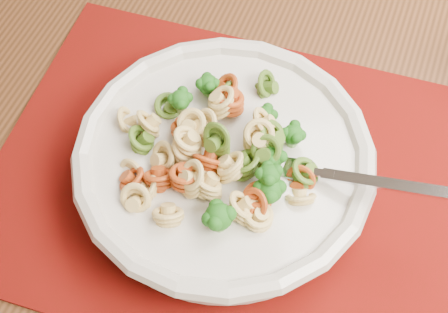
{
  "coord_description": "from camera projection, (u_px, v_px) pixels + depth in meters",
  "views": [
    {
      "loc": [
        -0.68,
        -0.14,
        1.27
      ],
      "look_at": [
        -0.67,
        0.16,
        0.78
      ],
      "focal_mm": 50.0,
      "sensor_mm": 36.0,
      "label": 1
    }
  ],
  "objects": [
    {
      "name": "placemat",
      "position": [
        228.0,
        178.0,
        0.61
      ],
      "size": [
        0.54,
        0.48,
        0.0
      ],
      "primitive_type": "cube",
      "rotation": [
        0.0,
        0.0,
        -0.33
      ],
      "color": "#660406",
      "rests_on": "dining_table"
    },
    {
      "name": "pasta_broccoli_heap",
      "position": [
        224.0,
        153.0,
        0.57
      ],
      "size": [
        0.24,
        0.24,
        0.06
      ],
      "primitive_type": null,
      "color": "#D8B76A",
      "rests_on": "pasta_bowl"
    },
    {
      "name": "dining_table",
      "position": [
        315.0,
        143.0,
        0.74
      ],
      "size": [
        1.73,
        1.44,
        0.74
      ],
      "rotation": [
        0.0,
        0.0,
        -0.39
      ],
      "color": "#562F18",
      "rests_on": "ground"
    },
    {
      "name": "pasta_bowl",
      "position": [
        224.0,
        161.0,
        0.58
      ],
      "size": [
        0.28,
        0.28,
        0.05
      ],
      "color": "beige",
      "rests_on": "placemat"
    },
    {
      "name": "fork",
      "position": [
        296.0,
        169.0,
        0.56
      ],
      "size": [
        0.18,
        0.1,
        0.08
      ],
      "primitive_type": null,
      "rotation": [
        0.0,
        -0.35,
        -0.43
      ],
      "color": "silver",
      "rests_on": "pasta_bowl"
    }
  ]
}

